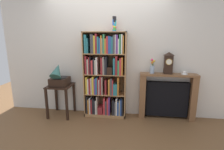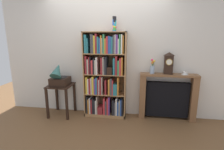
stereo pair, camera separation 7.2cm
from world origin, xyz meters
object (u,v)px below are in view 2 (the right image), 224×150
(cup_stack, at_px, (114,24))
(gramophone, at_px, (59,77))
(fireplace_mantel, at_px, (167,97))
(flower_vase, at_px, (152,67))
(teacup_with_saucer, at_px, (185,73))
(side_table_left, at_px, (61,93))
(bookshelf, at_px, (105,77))
(mantel_clock, at_px, (169,63))

(cup_stack, xyz_separation_m, gramophone, (-1.13, -0.19, -1.05))
(fireplace_mantel, bearing_deg, gramophone, -174.79)
(flower_vase, height_order, teacup_with_saucer, flower_vase)
(cup_stack, distance_m, fireplace_mantel, 1.81)
(cup_stack, distance_m, side_table_left, 1.81)
(gramophone, relative_size, fireplace_mantel, 0.46)
(bookshelf, bearing_deg, gramophone, -171.24)
(fireplace_mantel, relative_size, mantel_clock, 2.62)
(side_table_left, bearing_deg, cup_stack, 7.57)
(bookshelf, distance_m, side_table_left, 1.00)
(cup_stack, bearing_deg, teacup_with_saucer, -0.34)
(fireplace_mantel, height_order, mantel_clock, mantel_clock)
(cup_stack, bearing_deg, fireplace_mantel, 0.55)
(gramophone, distance_m, flower_vase, 1.92)
(bookshelf, height_order, mantel_clock, bookshelf)
(mantel_clock, xyz_separation_m, flower_vase, (-0.30, 0.01, -0.08))
(gramophone, bearing_deg, bookshelf, 8.76)
(teacup_with_saucer, bearing_deg, bookshelf, -178.55)
(gramophone, relative_size, flower_vase, 1.70)
(mantel_clock, relative_size, teacup_with_saucer, 3.25)
(side_table_left, distance_m, mantel_clock, 2.30)
(side_table_left, relative_size, fireplace_mantel, 0.60)
(side_table_left, distance_m, teacup_with_saucer, 2.56)
(gramophone, distance_m, fireplace_mantel, 2.27)
(side_table_left, distance_m, gramophone, 0.37)
(fireplace_mantel, distance_m, flower_vase, 0.70)
(fireplace_mantel, distance_m, teacup_with_saucer, 0.59)
(side_table_left, height_order, gramophone, gramophone)
(bookshelf, bearing_deg, mantel_clock, 1.73)
(side_table_left, height_order, fireplace_mantel, fireplace_mantel)
(side_table_left, distance_m, fireplace_mantel, 2.23)
(teacup_with_saucer, bearing_deg, cup_stack, 179.66)
(cup_stack, height_order, teacup_with_saucer, cup_stack)
(bookshelf, relative_size, cup_stack, 6.30)
(gramophone, bearing_deg, fireplace_mantel, 5.21)
(side_table_left, xyz_separation_m, gramophone, (-0.00, -0.04, 0.36))
(gramophone, xyz_separation_m, mantel_clock, (2.20, 0.18, 0.31))
(fireplace_mantel, distance_m, mantel_clock, 0.70)
(teacup_with_saucer, bearing_deg, flower_vase, 179.20)
(gramophone, distance_m, mantel_clock, 2.23)
(flower_vase, bearing_deg, fireplace_mantel, 1.77)
(bookshelf, height_order, side_table_left, bookshelf)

